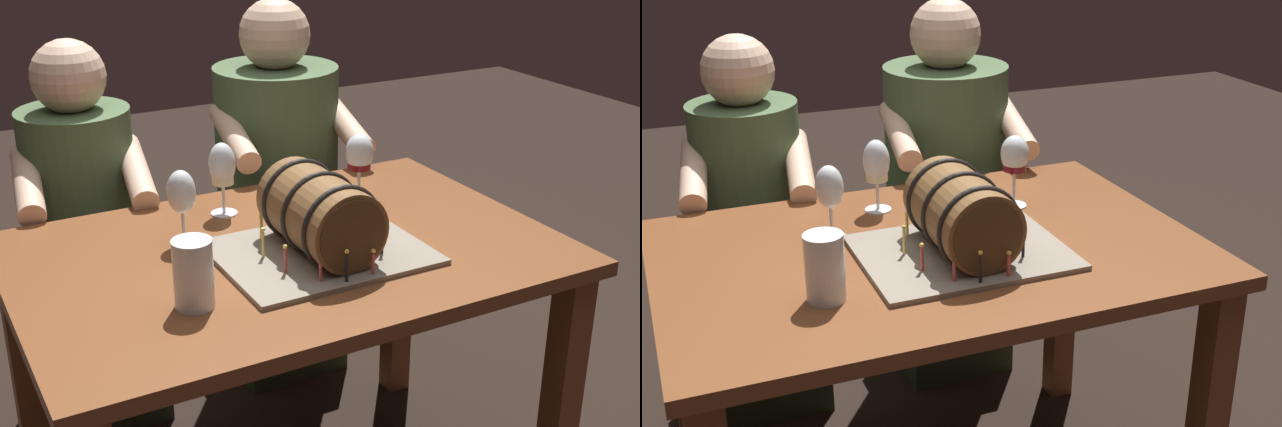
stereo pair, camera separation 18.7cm
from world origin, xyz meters
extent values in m
cube|color=brown|center=(0.00, 0.00, 0.73)|extent=(1.23, 0.83, 0.03)
cube|color=brown|center=(0.55, -0.36, 0.36)|extent=(0.07, 0.07, 0.72)
cube|color=brown|center=(-0.55, 0.36, 0.36)|extent=(0.07, 0.07, 0.72)
cube|color=brown|center=(0.55, 0.36, 0.36)|extent=(0.07, 0.07, 0.72)
cube|color=gray|center=(0.05, -0.07, 0.76)|extent=(0.46, 0.37, 0.01)
cylinder|color=brown|center=(0.05, -0.07, 0.85)|extent=(0.18, 0.29, 0.18)
cylinder|color=#46301B|center=(0.05, -0.22, 0.85)|extent=(0.16, 0.00, 0.16)
cylinder|color=#46301B|center=(0.05, 0.07, 0.85)|extent=(0.16, 0.00, 0.16)
torus|color=black|center=(0.05, -0.17, 0.85)|extent=(0.19, 0.01, 0.19)
torus|color=black|center=(0.05, -0.07, 0.85)|extent=(0.19, 0.01, 0.19)
torus|color=black|center=(0.05, 0.03, 0.85)|extent=(0.19, 0.01, 0.19)
cylinder|color=#D64C47|center=(0.18, -0.06, 0.79)|extent=(0.01, 0.01, 0.05)
sphere|color=#F9C64C|center=(0.18, -0.06, 0.82)|extent=(0.01, 0.01, 0.01)
cylinder|color=black|center=(0.16, 0.02, 0.79)|extent=(0.01, 0.01, 0.06)
sphere|color=#F9C64C|center=(0.16, 0.02, 0.83)|extent=(0.01, 0.01, 0.01)
cylinder|color=#EAD666|center=(0.09, 0.09, 0.79)|extent=(0.01, 0.01, 0.05)
sphere|color=#F9C64C|center=(0.09, 0.09, 0.82)|extent=(0.01, 0.01, 0.01)
cylinder|color=#D64C47|center=(0.05, 0.10, 0.79)|extent=(0.01, 0.01, 0.06)
sphere|color=#F9C64C|center=(0.05, 0.10, 0.83)|extent=(0.01, 0.01, 0.01)
cylinder|color=#EAD666|center=(-0.04, 0.05, 0.79)|extent=(0.01, 0.01, 0.05)
sphere|color=#F9C64C|center=(-0.04, 0.05, 0.82)|extent=(0.01, 0.01, 0.01)
cylinder|color=#EAD666|center=(-0.08, -0.04, 0.79)|extent=(0.01, 0.01, 0.06)
sphere|color=#F9C64C|center=(-0.08, -0.04, 0.83)|extent=(0.01, 0.01, 0.01)
cylinder|color=#D64C47|center=(-0.07, -0.14, 0.79)|extent=(0.01, 0.01, 0.05)
sphere|color=#F9C64C|center=(-0.07, -0.14, 0.82)|extent=(0.01, 0.01, 0.01)
cylinder|color=#D64C47|center=(-0.02, -0.21, 0.79)|extent=(0.01, 0.01, 0.06)
sphere|color=#F9C64C|center=(-0.02, -0.21, 0.82)|extent=(0.01, 0.01, 0.01)
cylinder|color=black|center=(0.02, -0.23, 0.79)|extent=(0.01, 0.01, 0.06)
sphere|color=#F9C64C|center=(0.02, -0.23, 0.83)|extent=(0.01, 0.01, 0.01)
cylinder|color=#D64C47|center=(0.09, -0.23, 0.79)|extent=(0.01, 0.01, 0.05)
sphere|color=#F9C64C|center=(0.09, -0.23, 0.82)|extent=(0.01, 0.01, 0.01)
cylinder|color=black|center=(0.16, -0.15, 0.79)|extent=(0.01, 0.01, 0.06)
sphere|color=#F9C64C|center=(0.16, -0.15, 0.83)|extent=(0.01, 0.01, 0.01)
cylinder|color=white|center=(0.29, 0.16, 0.75)|extent=(0.07, 0.07, 0.00)
cylinder|color=white|center=(0.29, 0.16, 0.80)|extent=(0.01, 0.01, 0.09)
ellipsoid|color=white|center=(0.29, 0.16, 0.89)|extent=(0.07, 0.07, 0.10)
cylinder|color=maroon|center=(0.29, 0.16, 0.86)|extent=(0.06, 0.06, 0.03)
cylinder|color=white|center=(-0.04, 0.26, 0.75)|extent=(0.07, 0.07, 0.00)
cylinder|color=white|center=(-0.04, 0.26, 0.79)|extent=(0.01, 0.01, 0.07)
ellipsoid|color=white|center=(-0.04, 0.26, 0.88)|extent=(0.07, 0.07, 0.11)
cylinder|color=beige|center=(-0.04, 0.26, 0.86)|extent=(0.06, 0.06, 0.05)
cylinder|color=white|center=(-0.20, 0.14, 0.75)|extent=(0.06, 0.06, 0.00)
cylinder|color=white|center=(-0.20, 0.14, 0.79)|extent=(0.01, 0.01, 0.07)
ellipsoid|color=white|center=(-0.20, 0.14, 0.88)|extent=(0.07, 0.07, 0.10)
cylinder|color=white|center=(-0.28, -0.17, 0.82)|extent=(0.08, 0.08, 0.14)
cylinder|color=#C6842D|center=(-0.28, -0.17, 0.79)|extent=(0.07, 0.07, 0.09)
cylinder|color=white|center=(-0.28, -0.17, 0.84)|extent=(0.07, 0.07, 0.01)
cube|color=#2A3A24|center=(-0.30, 0.68, 0.23)|extent=(0.34, 0.32, 0.45)
cylinder|color=#47603D|center=(-0.30, 0.68, 0.70)|extent=(0.35, 0.35, 0.51)
sphere|color=beige|center=(-0.30, 0.68, 1.05)|extent=(0.20, 0.20, 0.20)
cylinder|color=beige|center=(-0.19, 0.53, 0.80)|extent=(0.11, 0.31, 0.14)
cylinder|color=beige|center=(-0.46, 0.57, 0.80)|extent=(0.11, 0.31, 0.14)
cube|color=#2A3A24|center=(0.30, 0.68, 0.23)|extent=(0.34, 0.32, 0.45)
cylinder|color=#47603D|center=(0.30, 0.68, 0.73)|extent=(0.42, 0.42, 0.56)
sphere|color=beige|center=(0.30, 0.68, 1.10)|extent=(0.21, 0.21, 0.21)
cylinder|color=beige|center=(0.46, 0.52, 0.85)|extent=(0.11, 0.31, 0.14)
cylinder|color=beige|center=(0.12, 0.57, 0.85)|extent=(0.11, 0.31, 0.14)
camera|label=1|loc=(-0.78, -1.59, 1.55)|focal=47.67mm
camera|label=2|loc=(-0.61, -1.67, 1.55)|focal=47.67mm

